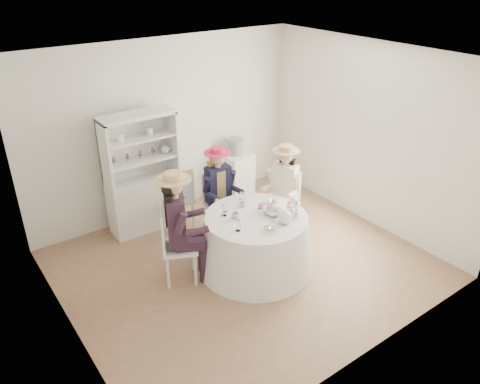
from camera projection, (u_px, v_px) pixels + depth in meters
ground at (244, 264)px, 6.28m from camera, size 4.50×4.50×0.00m
ceiling at (245, 60)px, 5.05m from camera, size 4.50×4.50×0.00m
wall_back at (167, 129)px, 7.11m from camera, size 4.50×0.00×4.50m
wall_front at (376, 248)px, 4.22m from camera, size 4.50×0.00×4.50m
wall_left at (57, 231)px, 4.49m from camera, size 0.00×4.50×4.50m
wall_right at (368, 135)px, 6.84m from camera, size 0.00×4.50×4.50m
tea_table at (256, 242)px, 6.08m from camera, size 1.52×1.52×0.76m
hutch at (144, 189)px, 6.88m from camera, size 1.15×0.63×1.79m
side_table at (235, 174)px, 7.95m from camera, size 0.55×0.55×0.75m
hatbox at (235, 146)px, 7.71m from camera, size 0.34×0.34×0.27m
guest_left at (178, 222)px, 5.63m from camera, size 0.63×0.57×1.49m
guest_mid at (219, 186)px, 6.66m from camera, size 0.50×0.51×1.35m
guest_right at (284, 185)px, 6.69m from camera, size 0.57×0.52×1.36m
spare_chair at (180, 197)px, 6.86m from camera, size 0.52×0.52×1.01m
teacup_a at (235, 216)px, 5.86m from camera, size 0.09×0.09×0.07m
teacup_b at (242, 205)px, 6.13m from camera, size 0.07×0.07×0.06m
teacup_c at (264, 205)px, 6.10m from camera, size 0.09×0.09×0.06m
flower_bowl at (274, 213)px, 5.93m from camera, size 0.28×0.28×0.06m
flower_arrangement at (268, 206)px, 5.98m from camera, size 0.18×0.19×0.07m
table_teapot at (285, 217)px, 5.74m from camera, size 0.25×0.18×0.19m
sandwich_plate at (270, 228)px, 5.64m from camera, size 0.26×0.26×0.06m
cupcake_stand at (292, 210)px, 5.91m from camera, size 0.23×0.23×0.22m
stemware_set at (256, 211)px, 5.87m from camera, size 0.85×0.88×0.15m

